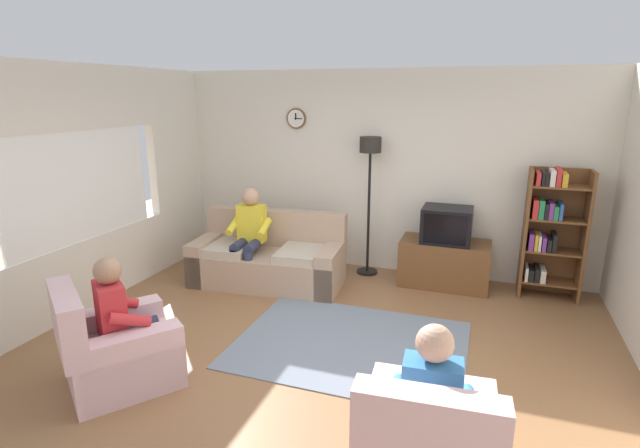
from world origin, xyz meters
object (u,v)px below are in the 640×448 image
couch (269,259)px  floor_lamp (370,168)px  tv_stand (444,263)px  tv (447,225)px  bookshelf (550,229)px  person_on_couch (249,231)px  person_in_right_armchair (431,397)px  person_in_left_armchair (124,314)px  armchair_near_window (117,351)px

couch → floor_lamp: floor_lamp is taller
tv_stand → floor_lamp: 1.55m
tv → bookshelf: 1.18m
person_on_couch → person_in_right_armchair: bearing=-45.2°
person_in_left_armchair → tv: bearing=52.5°
person_in_left_armchair → tv_stand: bearing=52.8°
bookshelf → person_in_left_armchair: (-3.51, -3.14, -0.23)m
person_in_right_armchair → person_on_couch: bearing=134.8°
person_in_left_armchair → person_in_right_armchair: bearing=-6.7°
couch → person_in_left_armchair: size_ratio=1.76×
person_on_couch → person_in_right_armchair: (2.59, -2.60, -0.09)m
bookshelf → floor_lamp: size_ratio=0.85×
armchair_near_window → person_on_couch: bearing=89.4°
bookshelf → person_in_left_armchair: size_ratio=1.40×
person_on_couch → person_in_right_armchair: person_on_couch is taller
couch → tv_stand: bearing=17.1°
tv → person_in_right_armchair: size_ratio=0.54×
person_in_left_armchair → couch: bearing=85.6°
floor_lamp → tv: bearing=-6.9°
person_in_right_armchair → armchair_near_window: bearing=174.9°
couch → person_in_left_armchair: bearing=-94.4°
couch → armchair_near_window: size_ratio=1.66×
person_in_right_armchair → bookshelf: bearing=74.5°
couch → tv: 2.30m
bookshelf → floor_lamp: (-2.20, 0.03, 0.61)m
couch → armchair_near_window: same height
couch → person_in_right_armchair: bearing=-48.8°
floor_lamp → couch: bearing=-145.9°
armchair_near_window → person_in_left_armchair: 0.33m
tv → person_on_couch: (-2.36, -0.75, -0.11)m
couch → armchair_near_window: bearing=-95.5°
couch → floor_lamp: (1.12, 0.76, 1.14)m
bookshelf → armchair_near_window: 4.83m
person_in_right_armchair → floor_lamp: bearing=109.8°
bookshelf → person_in_left_armchair: bookshelf is taller
person_on_couch → bookshelf: bearing=13.3°
floor_lamp → bookshelf: bearing=-0.8°
tv → person_in_left_armchair: size_ratio=0.54×
armchair_near_window → person_on_couch: size_ratio=0.96×
tv_stand → floor_lamp: floor_lamp is taller
tv → armchair_near_window: 3.96m
tv_stand → person_in_right_armchair: size_ratio=0.98×
bookshelf → tv: bearing=-175.5°
couch → person_on_couch: size_ratio=1.59×
tv_stand → bookshelf: bookshelf is taller
bookshelf → armchair_near_window: bearing=-138.0°
tv_stand → bookshelf: size_ratio=0.70×
bookshelf → person_in_right_armchair: (-0.95, -3.44, -0.23)m
bookshelf → person_on_couch: bookshelf is taller
tv_stand → tv: size_ratio=1.83×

